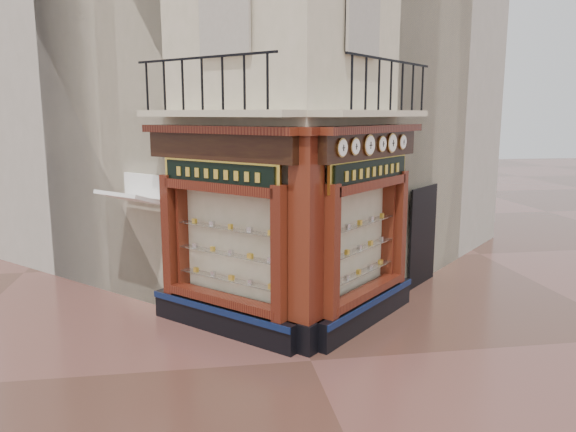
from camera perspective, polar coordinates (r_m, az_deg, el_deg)
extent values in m
plane|color=#482A21|center=(9.99, 2.33, -14.48)|extent=(80.00, 80.00, 0.00)
cube|color=beige|center=(15.26, -2.23, 17.15)|extent=(11.31, 11.31, 12.00)
cube|color=#B2A89B|center=(17.58, -11.51, 14.42)|extent=(11.31, 11.31, 11.00)
cube|color=#B2A89B|center=(18.08, 4.89, 14.46)|extent=(11.31, 11.31, 11.00)
cube|color=black|center=(11.14, -6.62, -10.31)|extent=(2.72, 2.72, 0.55)
cube|color=#0B173A|center=(10.94, -7.33, -9.53)|extent=(2.50, 2.50, 0.12)
cube|color=#3A100A|center=(9.83, -0.77, -3.89)|extent=(0.37, 0.37, 2.45)
cube|color=#3A100A|center=(11.69, -11.84, -1.82)|extent=(0.37, 0.37, 2.45)
cube|color=#F9E2BD|center=(10.95, -5.61, -2.59)|extent=(1.80, 1.80, 2.10)
cube|color=black|center=(10.46, -6.93, 7.02)|extent=(2.69, 2.69, 0.50)
cube|color=#3A100A|center=(10.40, -7.23, 8.70)|extent=(2.86, 2.86, 0.14)
cube|color=black|center=(11.60, 7.90, -9.50)|extent=(2.72, 2.72, 0.55)
cube|color=#0B173A|center=(11.45, 8.77, -8.66)|extent=(2.50, 2.50, 0.12)
cube|color=#3A100A|center=(10.00, 4.30, -3.68)|extent=(0.37, 0.37, 2.45)
cube|color=#3A100A|center=(12.41, 11.13, -1.08)|extent=(0.37, 0.37, 2.45)
cube|color=#F9E2BD|center=(11.34, 6.61, -2.16)|extent=(1.80, 1.80, 2.10)
cube|color=black|center=(10.94, 8.24, 7.13)|extent=(2.69, 2.69, 0.50)
cube|color=#3A100A|center=(10.90, 8.61, 8.74)|extent=(2.86, 2.86, 0.14)
cube|color=black|center=(10.33, 1.79, -11.95)|extent=(0.78, 0.78, 0.55)
cube|color=#3A100A|center=(9.76, 1.85, -1.44)|extent=(0.64, 0.64, 3.50)
cube|color=#3A100A|center=(9.56, 1.91, 8.64)|extent=(0.85, 0.85, 0.14)
cube|color=beige|center=(10.38, -7.34, 10.30)|extent=(2.97, 2.97, 0.12)
cube|color=black|center=(10.19, -8.79, 15.62)|extent=(2.36, 2.36, 0.04)
cube|color=beige|center=(10.88, 8.74, 10.26)|extent=(2.97, 2.97, 0.12)
cube|color=black|center=(10.78, 10.50, 15.27)|extent=(2.36, 2.36, 0.04)
cylinder|color=#AB7E39|center=(9.73, 5.46, 6.92)|extent=(0.27, 0.27, 0.33)
cylinder|color=white|center=(9.71, 5.61, 6.91)|extent=(0.22, 0.22, 0.28)
cube|color=black|center=(9.71, 5.69, 6.91)|extent=(0.02, 0.02, 0.11)
cube|color=black|center=(9.71, 5.69, 6.91)|extent=(0.07, 0.07, 0.01)
cylinder|color=#AB7E39|center=(10.12, 6.77, 7.03)|extent=(0.26, 0.26, 0.32)
cylinder|color=white|center=(10.10, 6.92, 7.02)|extent=(0.21, 0.21, 0.27)
cube|color=black|center=(10.10, 7.00, 7.01)|extent=(0.02, 0.02, 0.11)
cube|color=black|center=(10.10, 7.00, 7.01)|extent=(0.06, 0.06, 0.01)
cylinder|color=#AB7E39|center=(10.59, 8.21, 7.14)|extent=(0.32, 0.32, 0.40)
cylinder|color=white|center=(10.58, 8.36, 7.13)|extent=(0.26, 0.26, 0.34)
cube|color=black|center=(10.57, 8.43, 7.13)|extent=(0.02, 0.02, 0.13)
cube|color=black|center=(10.57, 8.43, 7.13)|extent=(0.08, 0.08, 0.01)
cylinder|color=#AB7E39|center=(11.05, 9.48, 7.23)|extent=(0.26, 0.26, 0.31)
cylinder|color=white|center=(11.04, 9.62, 7.23)|extent=(0.21, 0.21, 0.27)
cube|color=black|center=(11.03, 9.69, 7.22)|extent=(0.02, 0.02, 0.10)
cube|color=black|center=(11.03, 9.69, 7.22)|extent=(0.06, 0.06, 0.01)
cylinder|color=#AB7E39|center=(11.44, 10.47, 7.31)|extent=(0.31, 0.31, 0.39)
cylinder|color=white|center=(11.43, 10.60, 7.30)|extent=(0.25, 0.25, 0.34)
cube|color=black|center=(11.42, 10.67, 7.29)|extent=(0.02, 0.02, 0.13)
cube|color=black|center=(11.42, 10.67, 7.29)|extent=(0.08, 0.08, 0.01)
cylinder|color=#AB7E39|center=(11.89, 11.51, 7.38)|extent=(0.26, 0.26, 0.31)
cylinder|color=white|center=(11.88, 11.64, 7.37)|extent=(0.20, 0.20, 0.27)
cube|color=black|center=(11.87, 11.71, 7.37)|extent=(0.02, 0.02, 0.10)
cube|color=black|center=(11.87, 11.71, 7.37)|extent=(0.06, 0.06, 0.01)
cube|color=yellow|center=(10.47, -7.02, 4.28)|extent=(2.06, 2.06, 0.55)
cube|color=black|center=(10.45, -7.17, 4.26)|extent=(1.92, 1.92, 0.41)
cube|color=yellow|center=(10.96, 8.35, 4.51)|extent=(2.18, 2.18, 0.58)
cube|color=black|center=(10.94, 8.54, 4.50)|extent=(2.03, 2.03, 0.44)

